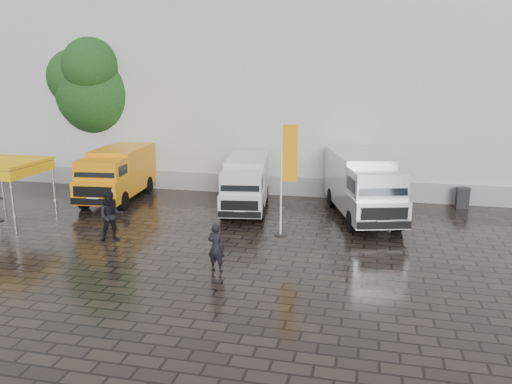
% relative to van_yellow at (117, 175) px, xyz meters
% --- Properties ---
extents(ground, '(120.00, 120.00, 0.00)m').
position_rel_van_yellow_xyz_m(ground, '(8.55, -4.99, -1.29)').
color(ground, black).
rests_on(ground, ground).
extents(exhibition_hall, '(44.00, 16.00, 12.00)m').
position_rel_van_yellow_xyz_m(exhibition_hall, '(10.55, 11.01, 4.71)').
color(exhibition_hall, silver).
rests_on(exhibition_hall, ground).
extents(hall_plinth, '(44.00, 0.15, 1.00)m').
position_rel_van_yellow_xyz_m(hall_plinth, '(10.55, 2.96, -0.79)').
color(hall_plinth, gray).
rests_on(hall_plinth, ground).
extents(van_yellow, '(2.70, 5.79, 2.59)m').
position_rel_van_yellow_xyz_m(van_yellow, '(0.00, 0.00, 0.00)').
color(van_yellow, orange).
rests_on(van_yellow, ground).
extents(van_white, '(2.64, 5.76, 2.40)m').
position_rel_van_yellow_xyz_m(van_white, '(6.76, -0.29, -0.09)').
color(van_white, silver).
rests_on(van_white, ground).
extents(van_silver, '(3.83, 6.75, 2.78)m').
position_rel_van_yellow_xyz_m(van_silver, '(12.10, -0.41, 0.09)').
color(van_silver, silver).
rests_on(van_silver, ground).
extents(canopy_tent, '(2.94, 2.94, 2.65)m').
position_rel_van_yellow_xyz_m(canopy_tent, '(-2.97, -4.33, 1.17)').
color(canopy_tent, silver).
rests_on(canopy_tent, ground).
extents(flagpole, '(0.88, 0.50, 4.59)m').
position_rel_van_yellow_xyz_m(flagpole, '(9.20, -3.66, 1.24)').
color(flagpole, black).
rests_on(flagpole, ground).
extents(tree, '(4.74, 4.74, 8.51)m').
position_rel_van_yellow_xyz_m(tree, '(-3.09, 4.09, 4.17)').
color(tree, black).
rests_on(tree, ground).
extents(wheelie_bin, '(0.60, 0.60, 0.99)m').
position_rel_van_yellow_xyz_m(wheelie_bin, '(16.77, 2.38, -0.80)').
color(wheelie_bin, black).
rests_on(wheelie_bin, ground).
extents(person_front, '(0.64, 0.47, 1.62)m').
position_rel_van_yellow_xyz_m(person_front, '(7.64, -7.79, -0.48)').
color(person_front, black).
rests_on(person_front, ground).
extents(person_tent, '(1.19, 1.12, 1.95)m').
position_rel_van_yellow_xyz_m(person_tent, '(2.82, -5.78, -0.32)').
color(person_tent, black).
rests_on(person_tent, ground).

